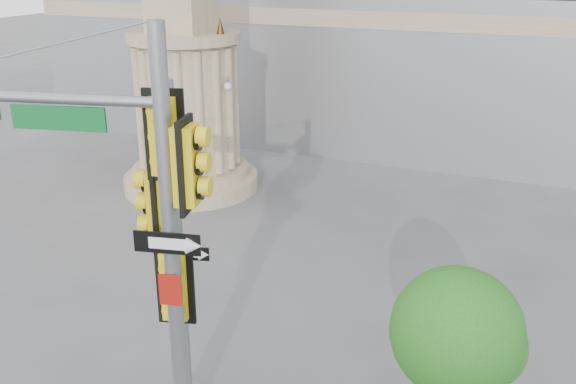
% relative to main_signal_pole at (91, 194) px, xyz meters
% --- Properties ---
extents(monument, '(4.40, 4.40, 16.60)m').
position_rel_main_signal_pole_xyz_m(monument, '(-4.80, 10.36, 1.46)').
color(monument, tan).
rests_on(monument, ground).
extents(main_signal_pole, '(5.01, 1.57, 6.55)m').
position_rel_main_signal_pole_xyz_m(main_signal_pole, '(0.00, 0.00, 0.00)').
color(main_signal_pole, slate).
rests_on(main_signal_pole, ground).
extents(secondary_signal_pole, '(1.05, 0.75, 5.62)m').
position_rel_main_signal_pole_xyz_m(secondary_signal_pole, '(0.73, 0.89, -0.75)').
color(secondary_signal_pole, slate).
rests_on(secondary_signal_pole, ground).
extents(street_tree, '(2.01, 1.96, 3.13)m').
position_rel_main_signal_pole_xyz_m(street_tree, '(5.22, 1.51, -2.00)').
color(street_tree, tan).
rests_on(street_tree, ground).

